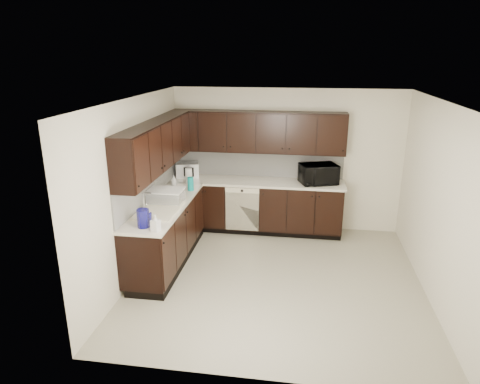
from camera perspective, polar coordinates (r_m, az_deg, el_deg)
name	(u,v)px	position (r m, az deg, el deg)	size (l,w,h in m)	color
floor	(276,279)	(6.23, 4.87, -11.44)	(4.00, 4.00, 0.00)	#ABA68D
ceiling	(282,100)	(5.45, 5.57, 12.08)	(4.00, 4.00, 0.00)	white
wall_back	(286,160)	(7.64, 6.17, 4.25)	(4.00, 0.02, 2.50)	silver
wall_left	(136,189)	(6.15, -13.72, 0.43)	(0.02, 4.00, 2.50)	silver
wall_right	(437,203)	(5.96, 24.77, -1.35)	(0.02, 4.00, 2.50)	silver
wall_front	(264,266)	(3.88, 3.26, -9.80)	(4.00, 0.02, 2.50)	silver
lower_cabinets	(221,219)	(7.16, -2.49, -3.65)	(3.00, 2.80, 0.90)	black
countertop	(221,190)	(6.99, -2.57, 0.21)	(3.03, 2.83, 0.04)	silver
backsplash	(211,171)	(7.15, -3.92, 2.78)	(3.00, 2.80, 0.48)	silver
upper_cabinets	(215,138)	(6.89, -3.29, 7.24)	(3.00, 2.80, 0.70)	black
dishwasher	(242,207)	(7.34, 0.29, -1.96)	(0.58, 0.04, 0.78)	beige
sink	(159,215)	(6.15, -10.75, -3.01)	(0.54, 0.82, 0.42)	beige
microwave	(318,174)	(7.36, 10.41, 2.38)	(0.60, 0.41, 0.33)	black
soap_bottle_a	(156,223)	(5.43, -11.20, -4.06)	(0.10, 0.10, 0.22)	gray
soap_bottle_b	(174,182)	(7.05, -8.81, 1.34)	(0.09, 0.09, 0.24)	gray
toaster_oven	(187,170)	(7.73, -7.04, 2.98)	(0.40, 0.30, 0.25)	silver
storage_bin	(166,196)	(6.43, -9.85, -0.55)	(0.49, 0.36, 0.19)	white
blue_pitcher	(143,218)	(5.58, -12.78, -3.44)	(0.16, 0.16, 0.24)	navy
teal_tumbler	(191,184)	(6.94, -6.61, 1.09)	(0.10, 0.10, 0.22)	#0D9595
paper_towel_roll	(189,176)	(7.29, -6.86, 2.11)	(0.12, 0.12, 0.26)	white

